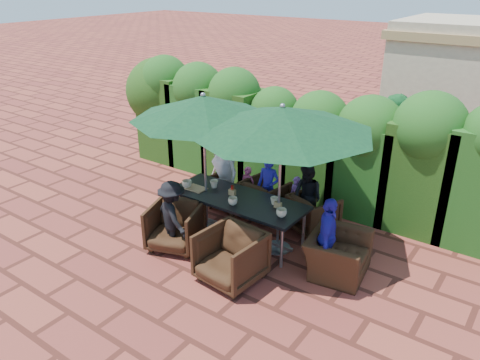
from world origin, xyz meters
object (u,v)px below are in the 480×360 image
Objects in this scene: chair_far_left at (230,190)px; chair_near_left at (175,224)px; chair_far_right at (313,211)px; dining_table at (237,202)px; umbrella_right at (282,120)px; chair_far_mid at (265,196)px; chair_end_right at (338,248)px; chair_near_right at (231,255)px; umbrella_left at (203,108)px.

chair_far_left is 1.69m from chair_near_left.
chair_near_left is (-1.60, -1.81, 0.04)m from chair_far_right.
umbrella_right reaches higher than dining_table.
chair_far_mid is 0.79× the size of chair_end_right.
chair_end_right is at bearing 0.75° from dining_table.
chair_near_right reaches higher than chair_far_left.
umbrella_left is 3.34× the size of chair_far_left.
umbrella_left reaches higher than dining_table.
chair_near_left reaches higher than chair_far_right.
chair_far_right is at bearing 35.61° from chair_end_right.
umbrella_left is (-0.62, -0.08, 1.54)m from dining_table.
dining_table is 1.18m from chair_far_left.
umbrella_left is 2.83× the size of chair_near_right.
umbrella_left is 3.31× the size of chair_far_right.
chair_far_right is (1.72, 0.12, 0.00)m from chair_far_left.
chair_far_right is 2.05m from chair_near_right.
umbrella_left is 2.98× the size of chair_near_left.
chair_far_right is 0.86× the size of chair_near_right.
dining_table is at bearing 67.38° from chair_far_right.
chair_end_right is (1.84, 0.02, -0.26)m from dining_table.
umbrella_right is at bearing 6.24° from umbrella_left.
chair_far_left is 2.74m from chair_end_right.
chair_near_right is (-0.30, -2.03, 0.06)m from chair_far_right.
chair_far_mid reaches higher than chair_far_left.
dining_table is at bearing 33.33° from chair_near_left.
chair_far_right is (1.56, 1.04, -1.84)m from umbrella_left.
chair_end_right is (1.08, -0.05, -1.79)m from umbrella_right.
chair_near_left is at bearing -93.01° from umbrella_left.
chair_far_right is 1.30m from chair_end_right.
chair_near_left is 1.32m from chair_near_right.
umbrella_left is at bearing -172.85° from dining_table.
umbrella_right is at bearing 100.09° from chair_far_right.
chair_near_left is (0.12, -1.69, 0.04)m from chair_far_left.
chair_near_left reaches higher than dining_table.
dining_table is at bearing 102.87° from chair_far_mid.
chair_far_mid is at bearing 55.78° from chair_end_right.
chair_near_left is (-0.66, -0.85, -0.26)m from dining_table.
umbrella_right is at bearing 154.63° from chair_far_left.
chair_end_right is at bearing 0.28° from chair_near_left.
umbrella_right is 3.80× the size of chair_far_right.
chair_near_left is at bearing 70.42° from chair_far_right.
chair_far_right is at bearing -174.77° from chair_far_left.
chair_far_right is at bearing 86.50° from chair_near_right.
chair_far_left is 0.97× the size of chair_far_mid.
chair_end_right is (0.89, -0.94, 0.05)m from chair_far_right.
chair_near_left reaches higher than chair_far_left.
umbrella_left and umbrella_right have the same top height.
chair_far_left is at bearing 75.04° from chair_near_left.
chair_far_mid is 1.02× the size of chair_far_right.
chair_end_right is at bearing 155.58° from chair_far_right.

